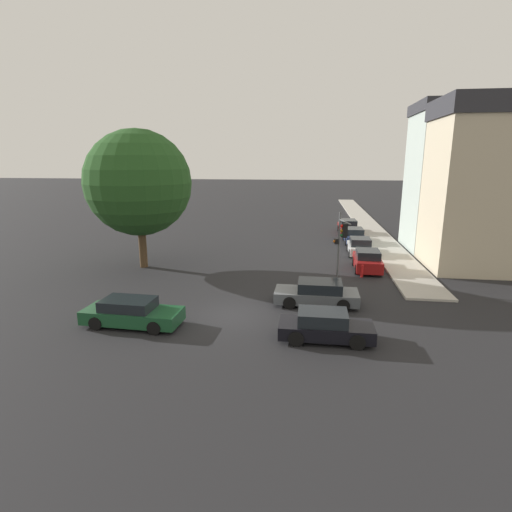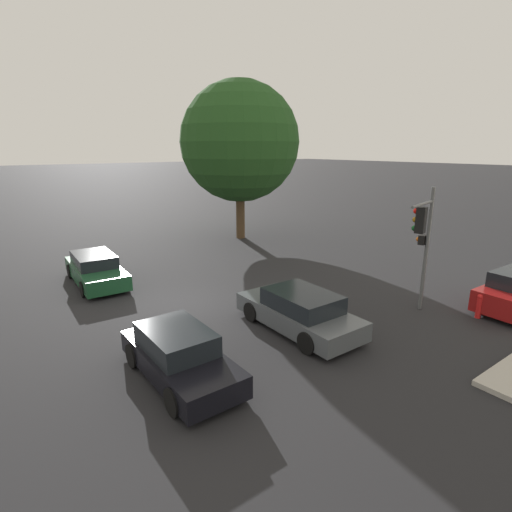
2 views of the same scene
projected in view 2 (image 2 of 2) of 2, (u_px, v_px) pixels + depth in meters
The scene contains 7 objects.
ground_plane at pixel (182, 305), 15.69m from camera, with size 300.00×300.00×0.00m, color black.
street_tree at pixel (240, 142), 25.69m from camera, with size 7.67×7.67×10.16m.
traffic_signal at pixel (423, 233), 14.16m from camera, with size 0.95×2.15×4.63m.
crossing_car_0 at pixel (96, 269), 18.07m from camera, with size 4.87×2.08×1.34m.
crossing_car_1 at pixel (179, 355), 10.58m from camera, with size 4.22×1.84×1.36m.
crossing_car_2 at pixel (299, 311), 13.40m from camera, with size 4.66×2.07×1.38m.
fire_hydrant at pixel (479, 305), 14.36m from camera, with size 0.22×0.22×0.92m.
Camera 2 is at (13.52, -6.33, 5.98)m, focal length 28.00 mm.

